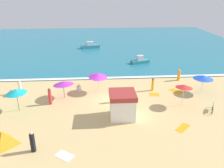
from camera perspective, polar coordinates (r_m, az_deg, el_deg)
The scene contains 25 objects.
ground_plane at distance 26.05m, azimuth 0.04°, elevation -3.57°, with size 60.00×60.00×0.00m, color #D8B775.
ocean_water at distance 52.64m, azimuth -2.14°, elevation 9.89°, with size 60.00×44.00×0.10m, color teal.
wave_breaker_foam at distance 31.79m, azimuth -0.76°, elevation 1.56°, with size 57.00×0.70×0.01m, color white.
lifeguard_cabana at distance 21.90m, azimuth 2.56°, elevation -5.09°, with size 2.45×2.55×2.55m.
beach_umbrella_0 at distance 26.11m, azimuth -11.86°, elevation 0.27°, with size 3.18×3.18×2.09m.
beach_umbrella_1 at distance 24.54m, azimuth -22.47°, elevation -1.65°, with size 2.52×2.50×2.41m.
beach_umbrella_2 at distance 24.82m, azimuth 17.28°, elevation -0.53°, with size 2.44×2.45×2.39m.
beach_umbrella_4 at distance 28.83m, azimuth 21.50°, elevation 1.59°, with size 3.21×3.21×2.16m.
beach_umbrella_5 at distance 27.06m, azimuth -3.50°, elevation 2.10°, with size 3.02×3.03×2.35m.
beach_tent at distance 20.44m, azimuth -25.18°, elevation -11.90°, with size 1.97×1.87×1.20m.
parked_bicycle at distance 25.46m, azimuth 23.49°, elevation -5.27°, with size 0.93×1.62×0.76m.
beachgoer_2 at distance 28.98m, azimuth -21.67°, elevation -0.75°, with size 0.43×0.43×1.70m.
beachgoer_3 at distance 28.04m, azimuth -8.11°, elevation -1.00°, with size 0.55×0.55×0.87m.
beachgoer_4 at distance 25.33m, azimuth -14.98°, elevation -2.98°, with size 0.39×0.39×1.83m.
beachgoer_5 at distance 32.20m, azimuth 16.06°, elevation 2.10°, with size 0.44×0.44×1.56m.
beachgoer_7 at distance 28.22m, azimuth 9.95°, elevation -0.06°, with size 0.32×0.32×1.59m.
beachgoer_8 at distance 18.78m, azimuth -18.90°, elevation -13.36°, with size 0.48×0.48×1.72m.
beachgoer_9 at distance 25.01m, azimuth 1.63°, elevation -2.85°, with size 0.43×0.43×1.60m.
beachgoer_11 at distance 28.91m, azimuth -23.39°, elevation -2.10°, with size 0.58×0.58×0.78m.
beach_towel_0 at distance 18.22m, azimuth -11.53°, elevation -16.83°, with size 1.59×1.46×0.01m.
beach_towel_1 at distance 28.82m, azimuth 15.47°, elevation -1.77°, with size 1.73×1.98×0.01m.
beach_towel_2 at distance 21.78m, azimuth 16.95°, elevation -10.24°, with size 1.69×1.68×0.01m.
beach_towel_3 at distance 27.43m, azimuth 10.32°, elevation -2.55°, with size 1.23×1.01×0.01m.
small_boat_0 at distance 48.35m, azimuth -5.37°, elevation 9.28°, with size 3.95×2.21×1.33m.
small_boat_1 at distance 38.36m, azimuth 6.86°, elevation 5.71°, with size 3.18×1.84×1.30m.
Camera 1 is at (-1.66, -23.38, 11.38)m, focal length 37.29 mm.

